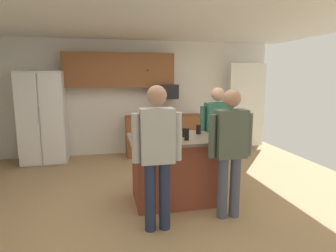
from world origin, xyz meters
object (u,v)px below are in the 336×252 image
mug_ceramic_white (152,133)px  glass_short_whisky (198,129)px  glass_dark_ale (184,132)px  tumbler_amber (187,134)px  microwave_over_range (165,92)px  glass_pilsner (147,129)px  person_guest_by_door (230,146)px  kitchen_island (172,169)px  person_host_foreground (157,149)px  glass_stout_tall (174,130)px  person_guest_right (217,130)px  refrigerator (43,118)px

mug_ceramic_white → glass_short_whisky: glass_short_whisky is taller
glass_dark_ale → tumbler_amber: tumbler_amber is taller
glass_dark_ale → tumbler_amber: size_ratio=0.78×
microwave_over_range → glass_pilsner: size_ratio=3.74×
tumbler_amber → person_guest_by_door: bearing=-43.6°
tumbler_amber → glass_short_whisky: 0.48m
kitchen_island → person_guest_by_door: bearing=-48.3°
mug_ceramic_white → person_guest_by_door: bearing=-41.7°
kitchen_island → mug_ceramic_white: mug_ceramic_white is taller
kitchen_island → mug_ceramic_white: (-0.28, 0.12, 0.52)m
person_host_foreground → glass_stout_tall: bearing=0.9°
microwave_over_range → person_host_foreground: size_ratio=0.33×
person_guest_right → glass_dark_ale: (-0.66, -0.43, 0.07)m
person_guest_by_door → person_guest_right: person_guest_by_door is taller
person_guest_by_door → glass_short_whisky: size_ratio=11.34×
microwave_over_range → person_host_foreground: 3.44m
glass_pilsner → mug_ceramic_white: 0.19m
glass_short_whisky → person_host_foreground: bearing=-131.1°
kitchen_island → glass_short_whisky: size_ratio=8.49×
kitchen_island → tumbler_amber: tumbler_amber is taller
kitchen_island → glass_dark_ale: 0.56m
glass_stout_tall → glass_dark_ale: bearing=-63.6°
person_guest_right → glass_stout_tall: 0.80m
glass_dark_ale → kitchen_island: bearing=174.0°
refrigerator → glass_stout_tall: (2.25, -2.26, 0.06)m
refrigerator → person_guest_by_door: (2.76, -3.09, -0.01)m
kitchen_island → glass_stout_tall: glass_stout_tall is taller
person_guest_right → glass_stout_tall: person_guest_right is taller
microwave_over_range → mug_ceramic_white: 2.58m
refrigerator → person_guest_by_door: bearing=-48.2°
kitchen_island → person_guest_right: 1.03m
glass_dark_ale → tumbler_amber: (-0.03, -0.21, 0.02)m
glass_pilsner → person_guest_right: bearing=5.6°
glass_pilsner → tumbler_amber: 0.71m
person_guest_right → glass_stout_tall: size_ratio=12.41×
person_guest_by_door → kitchen_island: bearing=0.0°
kitchen_island → person_guest_right: person_guest_right is taller
refrigerator → glass_short_whisky: (2.61, -2.29, 0.06)m
kitchen_island → person_guest_by_door: person_guest_by_door is taller
tumbler_amber → mug_ceramic_white: size_ratio=1.25×
person_host_foreground → glass_dark_ale: size_ratio=12.98×
refrigerator → person_host_foreground: 3.68m
tumbler_amber → kitchen_island: bearing=121.2°
kitchen_island → person_host_foreground: 0.98m
person_host_foreground → mug_ceramic_white: (0.08, 0.88, 0.01)m
glass_short_whisky → person_guest_right: bearing=33.7°
glass_dark_ale → mug_ceramic_white: size_ratio=0.98×
glass_pilsner → person_guest_by_door: bearing=-46.3°
refrigerator → glass_stout_tall: 3.19m
refrigerator → glass_dark_ale: size_ratio=14.54×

